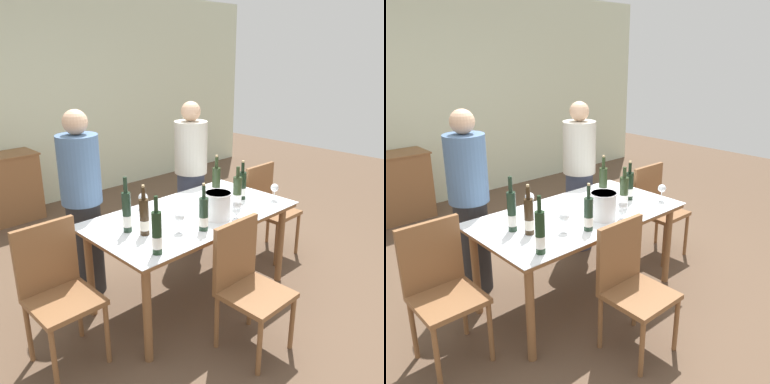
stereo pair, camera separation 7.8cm
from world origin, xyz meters
The scene contains 20 objects.
ground_plane centered at (0.00, 0.00, 0.00)m, with size 12.00×12.00×0.00m, color brown.
back_wall centered at (0.00, 3.05, 1.40)m, with size 8.00×0.10×2.80m.
dining_table centered at (0.00, 0.00, 0.69)m, with size 1.69×0.91×0.76m.
ice_bucket centered at (0.07, -0.22, 0.88)m, with size 0.21×0.21×0.21m.
wine_bottle_0 centered at (0.36, 0.08, 0.90)m, with size 0.07×0.07×0.40m.
wine_bottle_1 centered at (-0.52, -0.06, 0.89)m, with size 0.07×0.07×0.37m.
wine_bottle_2 centered at (0.38, -0.15, 0.89)m, with size 0.07×0.07×0.34m.
wine_bottle_3 centered at (-0.64, -0.34, 0.90)m, with size 0.07×0.07×0.39m.
wine_bottle_4 centered at (-0.16, -0.29, 0.88)m, with size 0.07×0.07×0.36m.
wine_bottle_5 centered at (-0.58, 0.07, 0.91)m, with size 0.07×0.07×0.41m.
wine_bottle_6 centered at (0.55, -0.06, 0.88)m, with size 0.07×0.07×0.35m.
wine_glass_0 centered at (-0.31, -0.20, 0.87)m, with size 0.07×0.07×0.15m.
wine_glass_1 centered at (0.19, -0.31, 0.87)m, with size 0.08×0.08×0.15m.
wine_glass_2 centered at (0.73, -0.27, 0.87)m, with size 0.07×0.07×0.15m.
wine_glass_3 centered at (-0.21, 0.36, 0.85)m, with size 0.08×0.08×0.13m.
chair_right_end centered at (1.14, 0.08, 0.53)m, with size 0.42×0.42×0.91m.
chair_left_end centered at (-1.14, 0.09, 0.55)m, with size 0.42×0.42×0.95m.
chair_near_front centered at (-0.14, -0.68, 0.52)m, with size 0.42×0.42×0.91m.
person_host centered at (-0.59, 0.69, 0.79)m, with size 0.33×0.33×1.58m.
person_guest_left centered at (0.65, 0.69, 0.77)m, with size 0.33×0.33×1.54m.
Camera 2 is at (-2.03, -2.24, 1.98)m, focal length 38.00 mm.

